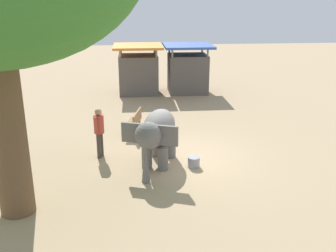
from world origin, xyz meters
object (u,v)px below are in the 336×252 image
at_px(elephant, 157,132).
at_px(wooden_bench, 134,122).
at_px(feed_bucket, 194,162).
at_px(market_stall_orange, 138,72).
at_px(person_handler, 99,129).
at_px(market_stall_blue, 188,71).

distance_m(elephant, wooden_bench, 3.03).
bearing_deg(feed_bucket, market_stall_orange, 98.70).
distance_m(person_handler, wooden_bench, 2.39).
xyz_separation_m(person_handler, market_stall_blue, (4.01, 8.53, 0.19)).
distance_m(wooden_bench, feed_bucket, 3.58).
distance_m(wooden_bench, market_stall_blue, 7.11).
bearing_deg(market_stall_blue, market_stall_orange, 180.00).
xyz_separation_m(market_stall_orange, feed_bucket, (1.46, -9.57, -0.98)).
xyz_separation_m(elephant, wooden_bench, (-0.65, 2.90, -0.60)).
bearing_deg(person_handler, elephant, -7.38).
bearing_deg(market_stall_blue, elephant, -103.42).
bearing_deg(market_stall_blue, wooden_bench, -114.05).
relative_size(elephant, feed_bucket, 6.74).
xyz_separation_m(elephant, market_stall_blue, (2.24, 9.37, 0.06)).
height_order(elephant, feed_bucket, elephant).
height_order(person_handler, market_stall_orange, market_stall_orange).
relative_size(market_stall_orange, market_stall_blue, 1.00).
distance_m(elephant, feed_bucket, 1.44).
relative_size(person_handler, feed_bucket, 4.50).
bearing_deg(elephant, wooden_bench, -147.73).
bearing_deg(market_stall_blue, person_handler, -115.15).
bearing_deg(person_handler, feed_bucket, -2.04).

